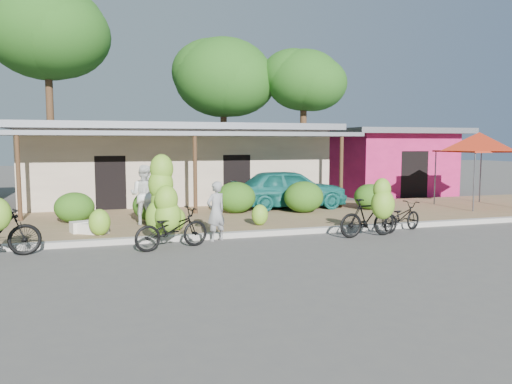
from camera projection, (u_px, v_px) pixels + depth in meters
ground at (242, 254)px, 11.63m from camera, size 100.00×100.00×0.00m
sidewalk at (202, 220)px, 16.38m from camera, size 60.00×6.00×0.12m
curb at (223, 235)px, 13.53m from camera, size 60.00×0.25×0.15m
shop_main at (176, 162)px, 21.86m from camera, size 13.00×8.50×3.35m
shop_pink at (385, 161)px, 24.99m from camera, size 6.00×6.00×3.25m
tree_far_center at (43, 30)px, 24.50m from camera, size 5.93×5.87×10.36m
tree_center_right at (220, 76)px, 27.78m from camera, size 5.56×5.47×8.37m
tree_near_right at (300, 79)px, 27.07m from camera, size 4.30×4.11×7.65m
hedge_1 at (74, 207)px, 15.39m from camera, size 1.21×1.09×0.94m
hedge_2 at (154, 205)px, 15.58m from camera, size 1.32×1.19×1.03m
hedge_3 at (236, 197)px, 17.48m from camera, size 1.40×1.26×1.09m
hedge_4 at (304, 197)px, 17.61m from camera, size 1.41×1.27×1.10m
hedge_5 at (370, 197)px, 18.42m from camera, size 1.21×1.09×0.94m
red_canopy at (479, 142)px, 19.06m from camera, size 3.50×3.50×2.86m
bike_center at (167, 213)px, 12.31m from camera, size 2.01×1.42×2.30m
bike_right at (372, 213)px, 13.50m from camera, size 1.81×1.25×1.66m
bike_far_right at (402, 217)px, 14.52m from camera, size 1.74×1.13×0.86m
loose_banana_a at (100, 222)px, 13.27m from camera, size 0.57×0.48×0.71m
loose_banana_b at (177, 219)px, 14.09m from camera, size 0.50×0.43×0.63m
loose_banana_c at (260, 215)px, 14.91m from camera, size 0.50×0.42×0.62m
sack_near at (87, 226)px, 13.83m from camera, size 0.93×0.65×0.30m
sack_far at (93, 229)px, 13.54m from camera, size 0.83×0.75×0.28m
vendor at (216, 211)px, 13.10m from camera, size 0.68×0.59×1.58m
bystander at (144, 195)px, 14.97m from camera, size 1.09×1.01×1.80m
teal_van at (289, 189)px, 18.76m from camera, size 4.39×1.88×1.48m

